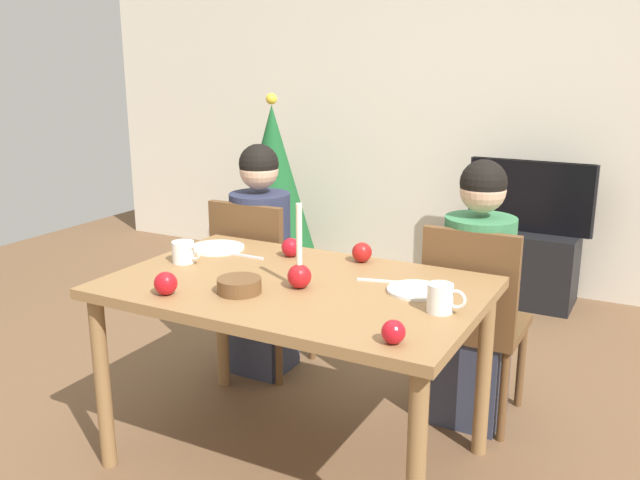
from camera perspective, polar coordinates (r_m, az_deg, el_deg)
name	(u,v)px	position (r m, az deg, el deg)	size (l,w,h in m)	color
ground_plane	(297,458)	(2.91, -1.93, -17.72)	(7.68, 7.68, 0.00)	brown
back_wall	(484,98)	(4.88, 13.58, 11.43)	(6.40, 0.10, 2.60)	beige
dining_table	(295,303)	(2.61, -2.06, -5.32)	(1.40, 0.90, 0.75)	olive
chair_left	(258,276)	(3.43, -5.21, -3.05)	(0.40, 0.40, 0.90)	brown
chair_right	(473,314)	(3.01, 12.68, -6.04)	(0.40, 0.40, 0.90)	brown
person_left_child	(261,264)	(3.44, -4.94, -1.99)	(0.30, 0.30, 1.17)	#33384C
person_right_child	(476,299)	(3.02, 12.91, -4.81)	(0.30, 0.30, 1.17)	#33384C
tv_stand	(525,267)	(4.69, 16.73, -2.15)	(0.64, 0.40, 0.48)	black
tv	(531,197)	(4.58, 17.18, 3.49)	(0.79, 0.05, 0.46)	black
christmas_tree	(273,183)	(4.96, -3.95, 4.80)	(0.63, 0.63, 1.33)	brown
candle_centerpiece	(299,271)	(2.51, -1.74, -2.59)	(0.09, 0.09, 0.32)	red
plate_left	(217,248)	(3.06, -8.60, -0.65)	(0.24, 0.24, 0.01)	white
plate_right	(417,290)	(2.51, 8.07, -4.18)	(0.22, 0.22, 0.01)	white
mug_left	(184,252)	(2.88, -11.31, -0.99)	(0.13, 0.09, 0.09)	white
mug_right	(441,298)	(2.31, 10.08, -4.80)	(0.13, 0.09, 0.10)	white
fork_left	(245,256)	(2.93, -6.27, -1.33)	(0.18, 0.01, 0.01)	silver
fork_right	(380,281)	(2.60, 5.05, -3.43)	(0.18, 0.01, 0.01)	silver
bowl_walnuts	(239,285)	(2.49, -6.76, -3.79)	(0.16, 0.16, 0.05)	brown
apple_near_candle	(291,247)	(2.91, -2.45, -0.62)	(0.08, 0.08, 0.08)	#AD111D
apple_by_left_plate	(166,283)	(2.51, -12.77, -3.56)	(0.08, 0.08, 0.08)	red
apple_by_right_mug	(362,252)	(2.83, 3.52, -1.03)	(0.08, 0.08, 0.08)	#AD1715
apple_far_edge	(393,332)	(2.05, 6.15, -7.64)	(0.07, 0.07, 0.07)	red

